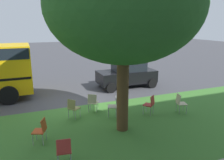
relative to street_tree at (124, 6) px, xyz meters
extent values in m
plane|color=#424247|center=(1.37, -3.29, -4.56)|extent=(80.00, 80.00, 0.00)
cube|color=#3D752D|center=(1.37, -0.09, -4.55)|extent=(48.00, 6.00, 0.01)
cylinder|color=brown|center=(0.00, 0.00, -2.91)|extent=(0.44, 0.44, 3.28)
ellipsoid|color=#2D6B28|center=(0.00, 0.00, 0.02)|extent=(5.39, 5.39, 3.98)
cube|color=#B7332D|center=(2.47, 1.39, -4.12)|extent=(0.47, 0.46, 0.04)
cube|color=#B7332D|center=(2.50, 1.57, -3.88)|extent=(0.41, 0.14, 0.40)
cylinder|color=gray|center=(2.27, 1.25, -4.34)|extent=(0.02, 0.02, 0.42)
cylinder|color=gray|center=(2.62, 1.20, -4.34)|extent=(0.02, 0.02, 0.42)
cylinder|color=gray|center=(2.32, 1.59, -4.34)|extent=(0.02, 0.02, 0.42)
cube|color=beige|center=(-3.20, -0.51, -4.12)|extent=(0.49, 0.51, 0.04)
cube|color=beige|center=(-3.02, -0.56, -3.88)|extent=(0.19, 0.41, 0.40)
cylinder|color=gray|center=(-3.32, -0.29, -4.34)|extent=(0.02, 0.02, 0.42)
cylinder|color=gray|center=(-3.41, -0.64, -4.34)|extent=(0.02, 0.02, 0.42)
cylinder|color=gray|center=(-2.99, -0.38, -4.34)|extent=(0.02, 0.02, 0.42)
cylinder|color=gray|center=(-3.08, -0.73, -4.34)|extent=(0.02, 0.02, 0.42)
cube|color=beige|center=(0.51, -2.14, -4.12)|extent=(0.57, 0.56, 0.04)
cube|color=beige|center=(0.61, -1.99, -3.88)|extent=(0.39, 0.28, 0.40)
cylinder|color=gray|center=(0.27, -2.20, -4.34)|extent=(0.02, 0.02, 0.42)
cylinder|color=gray|center=(0.58, -2.38, -4.34)|extent=(0.02, 0.02, 0.42)
cylinder|color=gray|center=(0.45, -1.90, -4.34)|extent=(0.02, 0.02, 0.42)
cylinder|color=gray|center=(0.76, -2.09, -4.34)|extent=(0.02, 0.02, 0.42)
cube|color=#B7332D|center=(-1.70, -0.93, -4.12)|extent=(0.58, 0.58, 0.04)
cube|color=#B7332D|center=(-1.82, -0.79, -3.88)|extent=(0.36, 0.32, 0.40)
cylinder|color=gray|center=(-1.74, -1.17, -4.34)|extent=(0.02, 0.02, 0.42)
cylinder|color=gray|center=(-1.46, -0.95, -4.34)|extent=(0.02, 0.02, 0.42)
cylinder|color=gray|center=(-1.95, -0.91, -4.34)|extent=(0.02, 0.02, 0.42)
cylinder|color=gray|center=(-1.67, -0.68, -4.34)|extent=(0.02, 0.02, 0.42)
cube|color=#ADA393|center=(-0.12, -1.35, -4.12)|extent=(0.53, 0.54, 0.04)
cube|color=#ADA393|center=(-0.29, -1.28, -3.88)|extent=(0.23, 0.40, 0.40)
cylinder|color=gray|center=(-0.03, -1.58, -4.34)|extent=(0.02, 0.02, 0.42)
cylinder|color=gray|center=(0.10, -1.24, -4.34)|extent=(0.02, 0.02, 0.42)
cylinder|color=gray|center=(-0.35, -1.45, -4.34)|extent=(0.02, 0.02, 0.42)
cylinder|color=gray|center=(-0.21, -1.12, -4.34)|extent=(0.02, 0.02, 0.42)
cube|color=olive|center=(1.49, -1.76, -4.12)|extent=(0.58, 0.58, 0.04)
cube|color=olive|center=(1.63, -1.64, -3.88)|extent=(0.32, 0.36, 0.40)
cylinder|color=gray|center=(1.24, -1.73, -4.34)|extent=(0.02, 0.02, 0.42)
cylinder|color=gray|center=(1.48, -2.00, -4.34)|extent=(0.02, 0.02, 0.42)
cylinder|color=gray|center=(1.50, -1.51, -4.34)|extent=(0.02, 0.02, 0.42)
cylinder|color=gray|center=(1.73, -1.78, -4.34)|extent=(0.02, 0.02, 0.42)
cube|color=#C64C1E|center=(3.05, -0.11, -4.12)|extent=(0.53, 0.54, 0.04)
cube|color=#C64C1E|center=(2.88, -0.04, -3.88)|extent=(0.23, 0.40, 0.40)
cylinder|color=gray|center=(3.14, -0.34, -4.34)|extent=(0.02, 0.02, 0.42)
cylinder|color=gray|center=(3.28, -0.01, -4.34)|extent=(0.02, 0.02, 0.42)
cylinder|color=gray|center=(2.83, -0.21, -4.34)|extent=(0.02, 0.02, 0.42)
cylinder|color=gray|center=(2.96, 0.12, -4.34)|extent=(0.02, 0.02, 0.42)
cube|color=black|center=(-2.70, -5.37, -3.88)|extent=(3.70, 1.64, 0.76)
cube|color=#1E232B|center=(-2.85, -5.37, -3.23)|extent=(1.90, 1.44, 0.64)
cylinder|color=black|center=(-1.30, -4.50, -4.26)|extent=(0.60, 0.18, 0.60)
cylinder|color=black|center=(-1.30, -6.24, -4.26)|extent=(0.60, 0.18, 0.60)
cylinder|color=black|center=(-4.10, -4.50, -4.26)|extent=(0.60, 0.18, 0.60)
cylinder|color=black|center=(-4.10, -6.24, -4.26)|extent=(0.60, 0.18, 0.60)
cylinder|color=black|center=(4.20, -4.60, -4.08)|extent=(0.96, 0.28, 0.96)
cylinder|color=black|center=(4.20, -7.12, -4.08)|extent=(0.96, 0.28, 0.96)
camera|label=1|loc=(3.28, 7.21, -0.56)|focal=35.71mm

